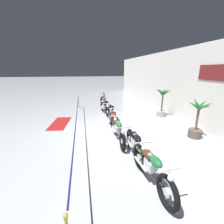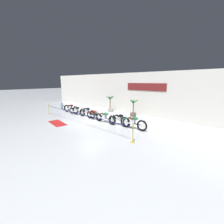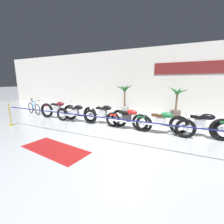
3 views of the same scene
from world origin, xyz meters
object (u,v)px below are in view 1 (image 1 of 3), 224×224
(motorcycle_black_1, at_px, (105,107))
(potted_palm_left_of_row, at_px, (197,121))
(motorcycle_black_2, at_px, (112,113))
(stanchion_far_left, at_px, (77,110))
(motorcycle_black_5, at_px, (135,145))
(floor_banner, at_px, (60,123))
(motorcycle_green_4, at_px, (118,130))
(motorcycle_red_3, at_px, (112,120))
(motorcycle_maroon_0, at_px, (104,103))
(motorcycle_green_6, at_px, (151,169))
(bicycle, at_px, (104,99))
(potted_palm_right_of_row, at_px, (162,102))

(motorcycle_black_1, xyz_separation_m, potted_palm_left_of_row, (4.47, 3.44, 0.30))
(motorcycle_black_2, height_order, stanchion_far_left, stanchion_far_left)
(motorcycle_black_5, distance_m, floor_banner, 5.09)
(motorcycle_green_4, bearing_deg, motorcycle_red_3, 178.87)
(motorcycle_maroon_0, height_order, motorcycle_red_3, motorcycle_maroon_0)
(motorcycle_maroon_0, xyz_separation_m, stanchion_far_left, (2.80, -1.94, 0.25))
(motorcycle_maroon_0, distance_m, potted_palm_left_of_row, 6.67)
(motorcycle_green_6, relative_size, bicycle, 1.33)
(motorcycle_black_5, relative_size, bicycle, 1.33)
(stanchion_far_left, bearing_deg, floor_banner, -94.59)
(motorcycle_green_4, bearing_deg, potted_palm_right_of_row, 128.56)
(stanchion_far_left, bearing_deg, motorcycle_green_4, 33.17)
(motorcycle_green_4, xyz_separation_m, stanchion_far_left, (-2.65, -1.73, 0.28))
(motorcycle_maroon_0, height_order, motorcycle_green_6, motorcycle_maroon_0)
(motorcycle_black_1, bearing_deg, stanchion_far_left, -50.35)
(potted_palm_left_of_row, bearing_deg, motorcycle_black_2, -133.42)
(motorcycle_red_3, height_order, stanchion_far_left, stanchion_far_left)
(potted_palm_left_of_row, bearing_deg, motorcycle_green_4, -95.97)
(floor_banner, bearing_deg, potted_palm_right_of_row, 98.66)
(motorcycle_green_6, bearing_deg, motorcycle_red_3, -177.07)
(motorcycle_maroon_0, distance_m, potted_palm_right_of_row, 4.27)
(motorcycle_black_5, height_order, potted_palm_right_of_row, potted_palm_right_of_row)
(motorcycle_black_2, height_order, motorcycle_red_3, motorcycle_black_2)
(motorcycle_black_2, relative_size, floor_banner, 1.10)
(motorcycle_maroon_0, xyz_separation_m, motorcycle_green_4, (5.45, -0.21, -0.03))
(motorcycle_black_2, distance_m, stanchion_far_left, 2.03)
(motorcycle_black_1, xyz_separation_m, potted_palm_right_of_row, (1.26, 3.53, 0.46))
(motorcycle_red_3, distance_m, potted_palm_right_of_row, 3.86)
(motorcycle_green_6, distance_m, floor_banner, 6.18)
(potted_palm_left_of_row, distance_m, potted_palm_right_of_row, 3.21)
(motorcycle_red_3, bearing_deg, floor_banner, -116.03)
(potted_palm_left_of_row, bearing_deg, floor_banner, -116.42)
(floor_banner, bearing_deg, stanchion_far_left, 93.03)
(motorcycle_black_1, xyz_separation_m, motorcycle_black_2, (1.45, 0.25, 0.02))
(motorcycle_maroon_0, distance_m, motorcycle_red_3, 4.08)
(motorcycle_green_6, bearing_deg, potted_palm_left_of_row, 125.38)
(bicycle, distance_m, floor_banner, 5.98)
(potted_palm_right_of_row, bearing_deg, stanchion_far_left, -87.87)
(motorcycle_black_5, xyz_separation_m, potted_palm_right_of_row, (-4.18, 3.29, 0.46))
(motorcycle_maroon_0, height_order, motorcycle_black_5, motorcycle_maroon_0)
(motorcycle_green_4, height_order, potted_palm_right_of_row, potted_palm_right_of_row)
(motorcycle_green_6, distance_m, potted_palm_right_of_row, 6.45)
(motorcycle_maroon_0, bearing_deg, motorcycle_green_6, 0.17)
(potted_palm_left_of_row, xyz_separation_m, floor_banner, (-3.09, -6.22, -0.75))
(bicycle, relative_size, floor_banner, 0.75)
(bicycle, distance_m, stanchion_far_left, 5.57)
(potted_palm_right_of_row, height_order, floor_banner, potted_palm_right_of_row)
(motorcycle_black_5, xyz_separation_m, floor_banner, (-4.07, -3.03, -0.46))
(motorcycle_green_4, bearing_deg, motorcycle_black_1, 179.54)
(motorcycle_black_5, relative_size, potted_palm_left_of_row, 1.22)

